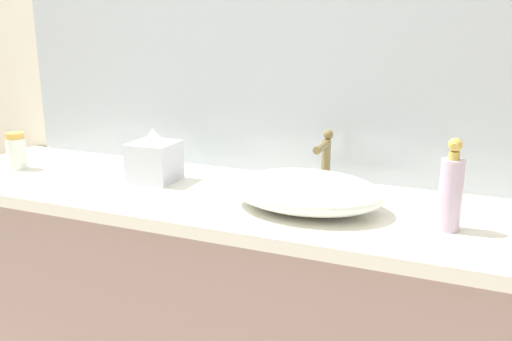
{
  "coord_description": "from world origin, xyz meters",
  "views": [
    {
      "loc": [
        0.74,
        -0.86,
        1.33
      ],
      "look_at": [
        0.19,
        0.41,
        0.95
      ],
      "focal_mm": 38.77,
      "sensor_mm": 36.0,
      "label": 1
    }
  ],
  "objects_px": {
    "lotion_bottle": "(16,151)",
    "tissue_box": "(154,159)",
    "sink_basin": "(306,191)",
    "soap_dispenser": "(451,191)"
  },
  "relations": [
    {
      "from": "lotion_bottle",
      "to": "tissue_box",
      "type": "xyz_separation_m",
      "value": [
        0.48,
        0.05,
        0.01
      ]
    },
    {
      "from": "sink_basin",
      "to": "tissue_box",
      "type": "height_order",
      "value": "tissue_box"
    },
    {
      "from": "soap_dispenser",
      "to": "tissue_box",
      "type": "distance_m",
      "value": 0.83
    },
    {
      "from": "sink_basin",
      "to": "soap_dispenser",
      "type": "height_order",
      "value": "soap_dispenser"
    },
    {
      "from": "sink_basin",
      "to": "tissue_box",
      "type": "relative_size",
      "value": 2.5
    },
    {
      "from": "soap_dispenser",
      "to": "tissue_box",
      "type": "xyz_separation_m",
      "value": [
        -0.83,
        0.08,
        -0.02
      ]
    },
    {
      "from": "sink_basin",
      "to": "lotion_bottle",
      "type": "relative_size",
      "value": 3.34
    },
    {
      "from": "sink_basin",
      "to": "lotion_bottle",
      "type": "bearing_deg",
      "value": 179.17
    },
    {
      "from": "soap_dispenser",
      "to": "lotion_bottle",
      "type": "distance_m",
      "value": 1.31
    },
    {
      "from": "lotion_bottle",
      "to": "tissue_box",
      "type": "height_order",
      "value": "tissue_box"
    }
  ]
}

